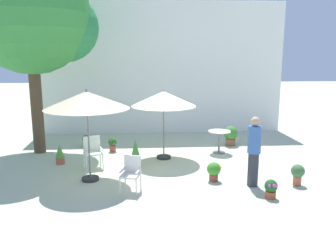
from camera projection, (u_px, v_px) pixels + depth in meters
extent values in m
plane|color=beige|center=(169.00, 163.00, 10.57)|extent=(60.00, 60.00, 0.00)
cube|color=white|center=(161.00, 68.00, 14.21)|extent=(9.89, 0.30, 5.25)
cylinder|color=brown|center=(37.00, 106.00, 11.41)|extent=(0.38, 0.38, 3.11)
sphere|color=#36893C|center=(30.00, 14.00, 10.83)|extent=(3.73, 3.73, 3.73)
sphere|color=#2B7F44|center=(64.00, 27.00, 11.33)|extent=(2.24, 2.24, 2.24)
sphere|color=#427F43|center=(11.00, 9.00, 11.29)|extent=(2.05, 2.05, 2.05)
cylinder|color=#2D2D2D|center=(164.00, 157.00, 11.03)|extent=(0.44, 0.44, 0.08)
cylinder|color=slate|center=(164.00, 125.00, 10.82)|extent=(0.04, 0.04, 2.10)
cone|color=beige|center=(164.00, 99.00, 10.65)|extent=(1.98, 1.98, 0.45)
sphere|color=slate|center=(164.00, 90.00, 10.60)|extent=(0.06, 0.06, 0.06)
cylinder|color=#2D2D2D|center=(90.00, 179.00, 9.12)|extent=(0.44, 0.44, 0.08)
cylinder|color=slate|center=(88.00, 137.00, 8.90)|extent=(0.04, 0.04, 2.31)
cone|color=beige|center=(87.00, 100.00, 8.71)|extent=(2.12, 2.12, 0.43)
sphere|color=slate|center=(86.00, 90.00, 8.66)|extent=(0.06, 0.06, 0.06)
cylinder|color=silver|center=(219.00, 131.00, 11.50)|extent=(0.74, 0.74, 0.02)
cylinder|color=slate|center=(219.00, 142.00, 11.58)|extent=(0.06, 0.06, 0.71)
cylinder|color=slate|center=(219.00, 152.00, 11.64)|extent=(0.41, 0.41, 0.03)
cube|color=white|center=(93.00, 153.00, 10.00)|extent=(0.61, 0.56, 0.04)
cube|color=white|center=(92.00, 144.00, 10.13)|extent=(0.46, 0.18, 0.44)
cube|color=white|center=(85.00, 150.00, 9.90)|extent=(0.16, 0.38, 0.03)
cube|color=white|center=(101.00, 148.00, 10.06)|extent=(0.16, 0.38, 0.03)
cylinder|color=white|center=(86.00, 164.00, 9.79)|extent=(0.04, 0.04, 0.42)
cylinder|color=white|center=(103.00, 162.00, 9.95)|extent=(0.04, 0.04, 0.42)
cylinder|color=white|center=(84.00, 160.00, 10.15)|extent=(0.04, 0.04, 0.42)
cylinder|color=white|center=(100.00, 158.00, 10.31)|extent=(0.04, 0.04, 0.42)
cube|color=white|center=(130.00, 175.00, 8.24)|extent=(0.52, 0.52, 0.04)
cube|color=white|center=(133.00, 164.00, 8.38)|extent=(0.40, 0.14, 0.41)
cube|color=white|center=(122.00, 170.00, 8.25)|extent=(0.14, 0.38, 0.03)
cube|color=white|center=(138.00, 171.00, 8.18)|extent=(0.14, 0.38, 0.03)
cylinder|color=white|center=(120.00, 187.00, 8.13)|extent=(0.04, 0.04, 0.40)
cylinder|color=white|center=(136.00, 188.00, 8.06)|extent=(0.04, 0.04, 0.40)
cylinder|color=white|center=(125.00, 181.00, 8.51)|extent=(0.04, 0.04, 0.40)
cylinder|color=white|center=(141.00, 182.00, 8.44)|extent=(0.04, 0.04, 0.40)
cylinder|color=brown|center=(230.00, 142.00, 12.56)|extent=(0.34, 0.34, 0.24)
cylinder|color=#382819|center=(230.00, 139.00, 12.54)|extent=(0.30, 0.30, 0.02)
sphere|color=#3A7E2E|center=(231.00, 133.00, 12.50)|extent=(0.49, 0.49, 0.49)
sphere|color=#C045AA|center=(225.00, 131.00, 12.53)|extent=(0.11, 0.11, 0.11)
sphere|color=#C045AA|center=(229.00, 131.00, 12.33)|extent=(0.14, 0.14, 0.14)
cylinder|color=#974636|center=(214.00, 178.00, 9.05)|extent=(0.23, 0.23, 0.17)
cylinder|color=#382819|center=(214.00, 175.00, 9.04)|extent=(0.20, 0.20, 0.02)
sphere|color=#3F8A2B|center=(214.00, 169.00, 9.01)|extent=(0.35, 0.35, 0.35)
sphere|color=gold|center=(220.00, 167.00, 8.97)|extent=(0.10, 0.10, 0.10)
sphere|color=gold|center=(219.00, 165.00, 9.05)|extent=(0.08, 0.08, 0.08)
sphere|color=gold|center=(211.00, 169.00, 8.91)|extent=(0.07, 0.07, 0.07)
cylinder|color=#A15132|center=(252.00, 149.00, 11.75)|extent=(0.20, 0.20, 0.21)
cylinder|color=#382819|center=(252.00, 146.00, 11.73)|extent=(0.18, 0.18, 0.02)
sphere|color=#337120|center=(252.00, 142.00, 11.70)|extent=(0.27, 0.27, 0.27)
sphere|color=#EC4F3C|center=(254.00, 142.00, 11.77)|extent=(0.07, 0.07, 0.07)
sphere|color=#EC4F3C|center=(252.00, 144.00, 11.63)|extent=(0.05, 0.05, 0.05)
sphere|color=#EC4F3C|center=(255.00, 143.00, 11.63)|extent=(0.07, 0.07, 0.07)
sphere|color=#EC4F3C|center=(252.00, 142.00, 11.62)|extent=(0.07, 0.07, 0.07)
cylinder|color=#BB5E41|center=(297.00, 181.00, 8.76)|extent=(0.20, 0.20, 0.23)
cylinder|color=#382819|center=(297.00, 177.00, 8.74)|extent=(0.18, 0.18, 0.02)
sphere|color=#436F3F|center=(298.00, 171.00, 8.71)|extent=(0.33, 0.33, 0.33)
sphere|color=#B94AA6|center=(300.00, 168.00, 8.76)|extent=(0.08, 0.08, 0.08)
sphere|color=#B94AA6|center=(293.00, 173.00, 8.70)|extent=(0.08, 0.08, 0.08)
sphere|color=#B94AA6|center=(294.00, 169.00, 8.69)|extent=(0.10, 0.10, 0.10)
sphere|color=#B94AA6|center=(294.00, 170.00, 8.69)|extent=(0.09, 0.09, 0.09)
cylinder|color=#A44D2F|center=(270.00, 195.00, 7.99)|extent=(0.24, 0.24, 0.17)
cylinder|color=#382819|center=(271.00, 192.00, 7.98)|extent=(0.21, 0.21, 0.02)
sphere|color=#205420|center=(271.00, 186.00, 7.95)|extent=(0.29, 0.29, 0.29)
sphere|color=#C043A3|center=(270.00, 186.00, 7.84)|extent=(0.08, 0.08, 0.08)
sphere|color=#C043A3|center=(276.00, 186.00, 7.85)|extent=(0.08, 0.08, 0.08)
sphere|color=#C043A3|center=(274.00, 186.00, 7.82)|extent=(0.08, 0.08, 0.08)
sphere|color=#C043A3|center=(267.00, 187.00, 7.93)|extent=(0.07, 0.07, 0.07)
cylinder|color=#B26438|center=(136.00, 165.00, 10.06)|extent=(0.27, 0.27, 0.20)
cylinder|color=#382819|center=(136.00, 162.00, 10.04)|extent=(0.24, 0.24, 0.02)
cone|color=#3E7E3B|center=(135.00, 150.00, 9.97)|extent=(0.31, 0.31, 0.66)
cylinder|color=#B65A3E|center=(60.00, 161.00, 10.47)|extent=(0.25, 0.25, 0.19)
cylinder|color=#382819|center=(60.00, 158.00, 10.45)|extent=(0.22, 0.22, 0.02)
cone|color=#539037|center=(60.00, 151.00, 10.41)|extent=(0.27, 0.27, 0.42)
cylinder|color=#AC4937|center=(113.00, 148.00, 11.77)|extent=(0.20, 0.20, 0.21)
cylinder|color=#382819|center=(113.00, 146.00, 11.75)|extent=(0.18, 0.18, 0.02)
sphere|color=#235919|center=(112.00, 142.00, 11.72)|extent=(0.28, 0.28, 0.28)
sphere|color=#BC3DB2|center=(110.00, 142.00, 11.78)|extent=(0.07, 0.07, 0.07)
sphere|color=#BC3DB2|center=(111.00, 141.00, 11.62)|extent=(0.06, 0.06, 0.06)
sphere|color=#BC3DB2|center=(114.00, 144.00, 11.63)|extent=(0.08, 0.08, 0.08)
cylinder|color=#BD523A|center=(86.00, 144.00, 12.42)|extent=(0.24, 0.24, 0.16)
cylinder|color=#382819|center=(86.00, 142.00, 12.40)|extent=(0.21, 0.21, 0.02)
sphere|color=#2D6B28|center=(86.00, 139.00, 12.37)|extent=(0.28, 0.28, 0.28)
sphere|color=#B343B2|center=(85.00, 137.00, 12.42)|extent=(0.05, 0.05, 0.05)
sphere|color=#B343B2|center=(83.00, 139.00, 12.40)|extent=(0.05, 0.05, 0.05)
sphere|color=#B343B2|center=(88.00, 139.00, 12.37)|extent=(0.06, 0.06, 0.06)
cylinder|color=#33333D|center=(253.00, 169.00, 8.68)|extent=(0.26, 0.26, 0.84)
cylinder|color=#3F64AD|center=(255.00, 140.00, 8.52)|extent=(0.40, 0.40, 0.67)
sphere|color=tan|center=(255.00, 121.00, 8.43)|extent=(0.23, 0.23, 0.23)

